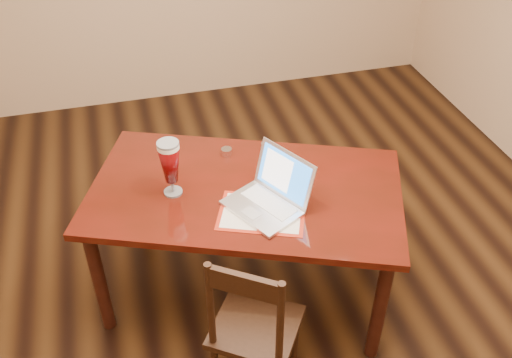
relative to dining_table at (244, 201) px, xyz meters
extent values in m
plane|color=black|center=(0.09, -0.06, -0.68)|extent=(5.00, 5.00, 0.00)
cube|color=#491009|center=(0.01, 0.00, 0.06)|extent=(1.84, 1.45, 0.04)
cylinder|color=black|center=(-0.80, -0.07, -0.32)|extent=(0.07, 0.07, 0.72)
cylinder|color=black|center=(0.54, -0.62, -0.32)|extent=(0.07, 0.07, 0.72)
cylinder|color=black|center=(-0.52, 0.62, -0.32)|extent=(0.07, 0.07, 0.72)
cylinder|color=black|center=(0.82, 0.07, -0.32)|extent=(0.07, 0.07, 0.72)
cube|color=#9F210E|center=(0.04, -0.21, 0.08)|extent=(0.51, 0.44, 0.00)
cube|color=beige|center=(0.04, -0.21, 0.08)|extent=(0.45, 0.39, 0.00)
cube|color=silver|center=(0.05, -0.18, 0.09)|extent=(0.39, 0.44, 0.02)
cube|color=silver|center=(0.09, -0.16, 0.10)|extent=(0.24, 0.31, 0.00)
cube|color=silver|center=(-0.01, -0.21, 0.10)|extent=(0.10, 0.11, 0.00)
cube|color=silver|center=(0.19, -0.10, 0.22)|extent=(0.24, 0.35, 0.24)
cube|color=blue|center=(0.18, -0.11, 0.22)|extent=(0.20, 0.30, 0.20)
cube|color=white|center=(0.16, -0.07, 0.22)|extent=(0.13, 0.18, 0.17)
cylinder|color=silver|center=(-0.36, 0.07, 0.08)|extent=(0.10, 0.10, 0.01)
cylinder|color=silver|center=(-0.36, 0.07, 0.12)|extent=(0.02, 0.02, 0.07)
cylinder|color=white|center=(-0.36, 0.07, 0.37)|extent=(0.11, 0.11, 0.02)
cylinder|color=silver|center=(-0.36, 0.07, 0.38)|extent=(0.11, 0.11, 0.01)
cylinder|color=silver|center=(-0.02, 0.33, 0.10)|extent=(0.06, 0.06, 0.04)
cylinder|color=silver|center=(0.22, 0.32, 0.10)|extent=(0.06, 0.06, 0.04)
cube|color=black|center=(-0.09, -0.60, -0.28)|extent=(0.53, 0.53, 0.04)
cylinder|color=black|center=(-0.14, -0.38, -0.49)|extent=(0.04, 0.04, 0.38)
cylinder|color=black|center=(0.12, -0.56, -0.49)|extent=(0.04, 0.04, 0.38)
cylinder|color=black|center=(-0.31, -0.63, -0.01)|extent=(0.03, 0.03, 0.50)
cylinder|color=black|center=(-0.05, -0.81, -0.01)|extent=(0.03, 0.03, 0.50)
cube|color=black|center=(-0.18, -0.72, 0.18)|extent=(0.28, 0.20, 0.11)
camera|label=1|loc=(-0.54, -2.24, 1.94)|focal=40.00mm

